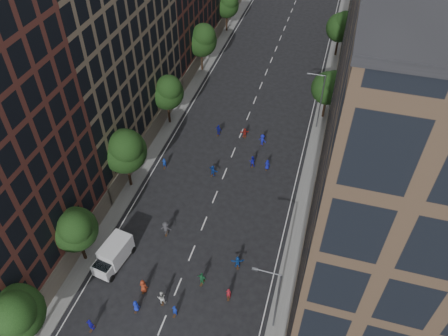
% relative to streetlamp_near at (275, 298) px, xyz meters
% --- Properties ---
extents(ground, '(240.00, 240.00, 0.00)m').
position_rel_streetlamp_near_xyz_m(ground, '(-10.37, 28.00, -5.17)').
color(ground, black).
rests_on(ground, ground).
extents(sidewalk_left, '(4.00, 105.00, 0.15)m').
position_rel_streetlamp_near_xyz_m(sidewalk_left, '(-22.37, 35.50, -5.09)').
color(sidewalk_left, slate).
rests_on(sidewalk_left, ground).
extents(sidewalk_right, '(4.00, 105.00, 0.15)m').
position_rel_streetlamp_near_xyz_m(sidewalk_right, '(1.63, 35.50, -5.09)').
color(sidewalk_right, slate).
rests_on(sidewalk_right, ground).
extents(bldg_left_b, '(14.00, 26.00, 34.00)m').
position_rel_streetlamp_near_xyz_m(bldg_left_b, '(-29.37, 23.00, 11.83)').
color(bldg_left_b, '#806C53').
rests_on(bldg_left_b, ground).
extents(bldg_right_a, '(14.00, 30.00, 36.00)m').
position_rel_streetlamp_near_xyz_m(bldg_right_a, '(8.63, 3.00, 12.83)').
color(bldg_right_a, '#413022').
rests_on(bldg_right_a, ground).
extents(bldg_right_b, '(14.00, 28.00, 33.00)m').
position_rel_streetlamp_near_xyz_m(bldg_right_b, '(8.63, 32.00, 11.33)').
color(bldg_right_b, '#615B50').
rests_on(bldg_right_b, ground).
extents(tree_left_0, '(5.20, 5.20, 8.83)m').
position_rel_streetlamp_near_xyz_m(tree_left_0, '(-21.38, -8.15, 0.79)').
color(tree_left_0, black).
rests_on(tree_left_0, ground).
extents(tree_left_1, '(4.80, 4.80, 8.21)m').
position_rel_streetlamp_near_xyz_m(tree_left_1, '(-21.39, 1.86, 0.38)').
color(tree_left_1, black).
rests_on(tree_left_1, ground).
extents(tree_left_2, '(5.60, 5.60, 9.45)m').
position_rel_streetlamp_near_xyz_m(tree_left_2, '(-21.36, 13.83, 1.19)').
color(tree_left_2, black).
rests_on(tree_left_2, ground).
extents(tree_left_3, '(5.00, 5.00, 8.58)m').
position_rel_streetlamp_near_xyz_m(tree_left_3, '(-21.38, 27.85, 0.65)').
color(tree_left_3, black).
rests_on(tree_left_3, ground).
extents(tree_left_4, '(5.40, 5.40, 9.08)m').
position_rel_streetlamp_near_xyz_m(tree_left_4, '(-21.37, 43.84, 0.93)').
color(tree_left_4, black).
rests_on(tree_left_4, ground).
extents(tree_left_5, '(4.80, 4.80, 8.33)m').
position_rel_streetlamp_near_xyz_m(tree_left_5, '(-21.39, 59.86, 0.51)').
color(tree_left_5, black).
rests_on(tree_left_5, ground).
extents(tree_right_a, '(5.00, 5.00, 8.39)m').
position_rel_streetlamp_near_xyz_m(tree_right_a, '(1.02, 35.85, 0.46)').
color(tree_right_a, black).
rests_on(tree_right_a, ground).
extents(tree_right_b, '(5.20, 5.20, 8.83)m').
position_rel_streetlamp_near_xyz_m(tree_right_b, '(1.02, 55.85, 0.79)').
color(tree_right_b, black).
rests_on(tree_right_b, ground).
extents(streetlamp_near, '(2.64, 0.22, 9.06)m').
position_rel_streetlamp_near_xyz_m(streetlamp_near, '(0.00, 0.00, 0.00)').
color(streetlamp_near, '#595B60').
rests_on(streetlamp_near, ground).
extents(streetlamp_far, '(2.64, 0.22, 9.06)m').
position_rel_streetlamp_near_xyz_m(streetlamp_far, '(0.00, 33.00, 0.00)').
color(streetlamp_far, '#595B60').
rests_on(streetlamp_far, ground).
extents(cargo_van, '(3.11, 5.33, 2.68)m').
position_rel_streetlamp_near_xyz_m(cargo_van, '(-18.15, 2.51, -3.75)').
color(cargo_van, white).
rests_on(cargo_van, ground).
extents(skater_0, '(0.75, 0.50, 1.51)m').
position_rel_streetlamp_near_xyz_m(skater_0, '(-13.45, -2.16, -4.41)').
color(skater_0, '#1526AD').
rests_on(skater_0, ground).
extents(skater_1, '(0.58, 0.41, 1.53)m').
position_rel_streetlamp_near_xyz_m(skater_1, '(-9.51, -1.53, -4.40)').
color(skater_1, '#142CA5').
rests_on(skater_1, ground).
extents(skater_4, '(1.06, 0.60, 1.70)m').
position_rel_streetlamp_near_xyz_m(skater_4, '(-16.79, -5.26, -4.32)').
color(skater_4, '#1B16B8').
rests_on(skater_4, ground).
extents(skater_5, '(1.56, 0.95, 1.60)m').
position_rel_streetlamp_near_xyz_m(skater_5, '(-4.93, 5.72, -4.37)').
color(skater_5, '#13429D').
rests_on(skater_5, ground).
extents(skater_6, '(0.92, 0.63, 1.81)m').
position_rel_streetlamp_near_xyz_m(skater_6, '(-13.59, 0.05, -4.26)').
color(skater_6, maroon).
rests_on(skater_6, ground).
extents(skater_7, '(0.63, 0.46, 1.57)m').
position_rel_streetlamp_near_xyz_m(skater_7, '(-4.85, 1.76, -4.38)').
color(skater_7, maroon).
rests_on(skater_7, ground).
extents(skater_8, '(1.06, 0.93, 1.84)m').
position_rel_streetlamp_near_xyz_m(skater_8, '(-11.25, -0.65, -4.25)').
color(skater_8, silver).
rests_on(skater_8, ground).
extents(skater_9, '(1.34, 0.88, 1.95)m').
position_rel_streetlamp_near_xyz_m(skater_9, '(-14.13, 7.78, -4.20)').
color(skater_9, '#37373B').
rests_on(skater_9, ground).
extents(skater_10, '(1.10, 0.61, 1.78)m').
position_rel_streetlamp_near_xyz_m(skater_10, '(-8.00, 2.61, -4.28)').
color(skater_10, '#21703F').
rests_on(skater_10, ground).
extents(skater_11, '(1.52, 1.04, 1.58)m').
position_rel_streetlamp_near_xyz_m(skater_11, '(-11.79, 18.79, -4.38)').
color(skater_11, '#133AA1').
rests_on(skater_11, ground).
extents(skater_12, '(0.77, 0.53, 1.50)m').
position_rel_streetlamp_near_xyz_m(skater_12, '(-5.06, 22.00, -4.42)').
color(skater_12, '#13199E').
rests_on(skater_12, ground).
extents(skater_13, '(0.61, 0.44, 1.56)m').
position_rel_streetlamp_near_xyz_m(skater_13, '(-18.58, 18.40, -4.39)').
color(skater_13, navy).
rests_on(skater_13, ground).
extents(skater_14, '(0.91, 0.76, 1.70)m').
position_rel_streetlamp_near_xyz_m(skater_14, '(-7.15, 21.96, -4.32)').
color(skater_14, '#1415A5').
rests_on(skater_14, ground).
extents(skater_15, '(1.29, 1.01, 1.76)m').
position_rel_streetlamp_near_xyz_m(skater_15, '(-6.79, 26.77, -4.29)').
color(skater_15, '#141BA8').
rests_on(skater_15, ground).
extents(skater_16, '(1.11, 0.72, 1.76)m').
position_rel_streetlamp_near_xyz_m(skater_16, '(-13.49, 27.19, -4.29)').
color(skater_16, '#11148D').
rests_on(skater_16, ground).
extents(skater_17, '(1.46, 0.97, 1.51)m').
position_rel_streetlamp_near_xyz_m(skater_17, '(-9.68, 27.80, -4.41)').
color(skater_17, '#A8221C').
rests_on(skater_17, ground).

